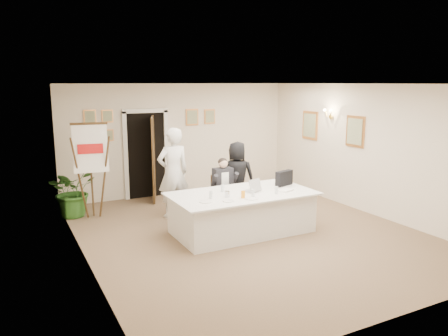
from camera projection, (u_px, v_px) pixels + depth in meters
name	position (u px, v px, depth m)	size (l,w,h in m)	color
floor	(248.00, 232.00, 8.37)	(7.00, 7.00, 0.00)	brown
ceiling	(250.00, 84.00, 7.83)	(6.00, 7.00, 0.02)	white
wall_back	(179.00, 139.00, 11.15)	(6.00, 0.10, 2.80)	#EDE1C8
wall_front	(402.00, 208.00, 5.04)	(6.00, 0.10, 2.80)	#EDE1C8
wall_left	(82.00, 176.00, 6.75)	(0.10, 7.00, 2.80)	#EDE1C8
wall_right	(368.00, 149.00, 9.45)	(0.10, 7.00, 2.80)	#EDE1C8
doorway	(149.00, 157.00, 10.67)	(1.14, 0.86, 2.20)	black
pictures_back_wall	(149.00, 123.00, 10.68)	(3.40, 0.06, 0.80)	#DD914B
pictures_right_wall	(331.00, 128.00, 10.41)	(0.06, 2.20, 0.80)	#DD914B
wall_sconce	(329.00, 114.00, 10.31)	(0.20, 0.30, 0.24)	gold
conference_table	(242.00, 212.00, 8.31)	(2.72, 1.45, 0.78)	silver
seated_man	(224.00, 188.00, 9.17)	(0.56, 0.59, 1.30)	black
flip_chart	(92.00, 176.00, 9.07)	(0.71, 0.48, 1.99)	#392912
standing_man	(173.00, 173.00, 9.17)	(0.70, 0.46, 1.91)	silver
standing_woman	(237.00, 177.00, 9.62)	(0.76, 0.50, 1.56)	black
potted_palm	(73.00, 190.00, 9.29)	(1.03, 0.89, 1.14)	#28571D
laptop	(252.00, 184.00, 8.35)	(0.31, 0.34, 0.28)	#B7BABC
laptop_bag	(284.00, 178.00, 8.80)	(0.43, 0.12, 0.30)	black
paper_stack	(286.00, 190.00, 8.38)	(0.28, 0.20, 0.03)	white
plate_left	(206.00, 202.00, 7.60)	(0.24, 0.24, 0.01)	white
plate_mid	(228.00, 201.00, 7.65)	(0.20, 0.20, 0.01)	white
plate_near	(251.00, 198.00, 7.81)	(0.24, 0.24, 0.01)	white
glass_a	(211.00, 195.00, 7.82)	(0.06, 0.06, 0.14)	silver
glass_b	(253.00, 193.00, 7.93)	(0.06, 0.06, 0.14)	silver
glass_c	(276.00, 190.00, 8.15)	(0.06, 0.06, 0.14)	silver
glass_d	(223.00, 188.00, 8.29)	(0.06, 0.06, 0.14)	silver
oj_glass	(243.00, 194.00, 7.86)	(0.07, 0.07, 0.13)	orange
steel_jug	(227.00, 194.00, 7.93)	(0.10, 0.10, 0.11)	silver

